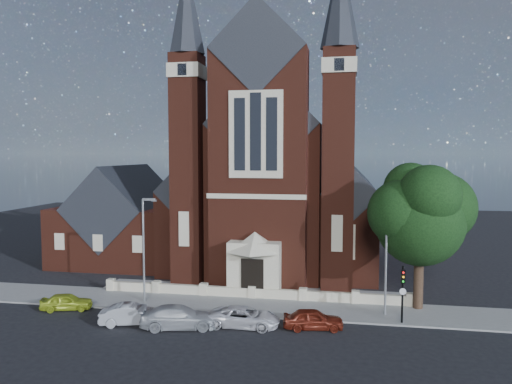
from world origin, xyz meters
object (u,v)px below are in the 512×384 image
Objects in this scene: car_silver_a at (132,314)px; car_silver_b at (179,317)px; car_dark_red at (313,319)px; street_lamp_right at (387,252)px; car_white_suv at (244,317)px; parish_hall at (126,223)px; church at (280,183)px; traffic_signal at (403,287)px; street_lamp_left at (145,244)px; street_tree at (422,216)px; car_lime_van at (67,302)px.

car_silver_a is 3.34m from car_silver_b.
car_dark_red is at bearing -100.00° from car_silver_a.
street_lamp_right is 10.93m from car_white_suv.
parish_hall is 3.11× the size of car_dark_red.
church is 8.72× the size of traffic_signal.
street_lamp_left is at bearing 66.19° from car_white_suv.
church reaches higher than parish_hall.
street_tree is 2.10× the size of car_silver_b.
car_silver_a reaches higher than car_lime_van.
parish_hall reaches higher than car_dark_red.
street_tree is 2.94× the size of car_lime_van.
street_tree is 1.32× the size of street_lamp_right.
car_lime_van is (-23.90, -1.17, -1.96)m from traffic_signal.
street_lamp_left is 2.22× the size of car_lime_van.
parish_hall is 1.14× the size of street_tree.
car_silver_a reaches higher than car_white_suv.
car_lime_van is 0.93× the size of car_dark_red.
car_white_suv is (-10.33, -2.32, -1.92)m from traffic_signal.
church reaches higher than traffic_signal.
street_tree reaches higher than street_lamp_right.
church is at bearing 126.17° from street_tree.
car_lime_van is at bearing 63.79° from car_silver_b.
street_lamp_right is at bearing -83.52° from car_silver_b.
church reaches higher than street_tree.
car_white_suv is at bearing -99.16° from car_silver_a.
car_silver_a is at bearing 87.62° from car_dark_red.
car_silver_b is (-14.50, -3.32, -1.84)m from traffic_signal.
car_silver_a is (-17.84, -3.25, -1.89)m from traffic_signal.
car_lime_van is 9.64m from car_silver_b.
street_tree is at bearing -53.83° from church.
street_tree is 11.03m from car_dark_red.
car_silver_a is 12.10m from car_dark_red.
street_lamp_left is at bearing 180.00° from street_lamp_right.
church is at bearing 4.41° from car_dark_red.
car_silver_b is (-16.10, -6.60, -6.22)m from street_tree.
traffic_signal is at bearing -61.80° from church.
car_white_suv is 1.21× the size of car_dark_red.
street_lamp_right is (26.09, -14.00, 0.59)m from parish_hall.
church reaches higher than car_silver_a.
street_lamp_right reaches higher than car_silver_b.
car_silver_a is at bearing 97.67° from car_white_suv.
traffic_signal is 14.99m from car_silver_b.
car_silver_a is (-6.84, -23.77, -7.49)m from church.
church is 23.94m from traffic_signal.
car_silver_b is at bearing 90.40° from car_dark_red.
street_lamp_left is 19.08m from traffic_signal.
church is 8.89× the size of car_dark_red.
street_lamp_left reaches higher than car_dark_red.
street_lamp_left is at bearing -112.66° from church.
church is 9.58× the size of car_lime_van.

